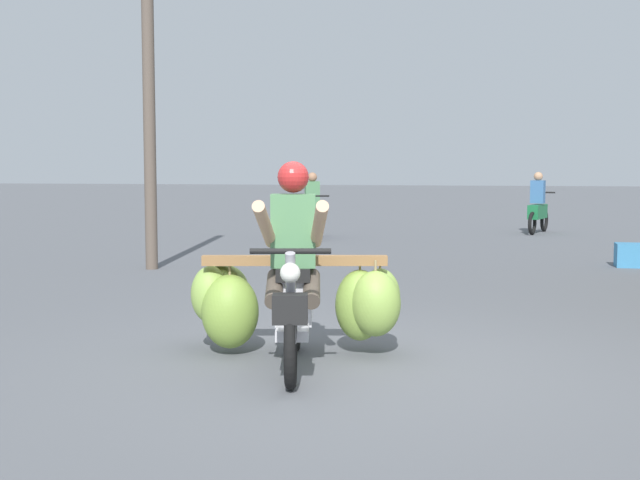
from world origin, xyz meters
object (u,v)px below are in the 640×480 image
Objects in this scene: motorbike_distant_ahead_left at (538,209)px; produce_crate at (635,255)px; motorbike_distant_ahead_right at (313,212)px; utility_pole at (149,92)px; motorbike_main_loaded at (291,294)px.

motorbike_distant_ahead_left is 2.81× the size of produce_crate.
motorbike_distant_ahead_left is 1.03× the size of motorbike_distant_ahead_right.
motorbike_distant_ahead_right is 7.18m from produce_crate.
utility_pole is at bearing -101.80° from motorbike_distant_ahead_right.
utility_pole is at bearing -126.52° from motorbike_distant_ahead_left.
produce_crate is (3.68, 7.03, -0.34)m from motorbike_main_loaded.
motorbike_distant_ahead_left is at bearing 100.35° from produce_crate.
motorbike_main_loaded is 1.17× the size of motorbike_distant_ahead_left.
produce_crate is (5.92, -4.06, -0.39)m from motorbike_distant_ahead_right.
motorbike_distant_ahead_right is 6.26m from utility_pole.
motorbike_main_loaded is at bearing -56.97° from utility_pole.
motorbike_main_loaded is at bearing -100.70° from motorbike_distant_ahead_left.
utility_pole is at bearing 123.03° from motorbike_main_loaded.
produce_crate is 7.73m from utility_pole.
utility_pole reaches higher than motorbike_main_loaded.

